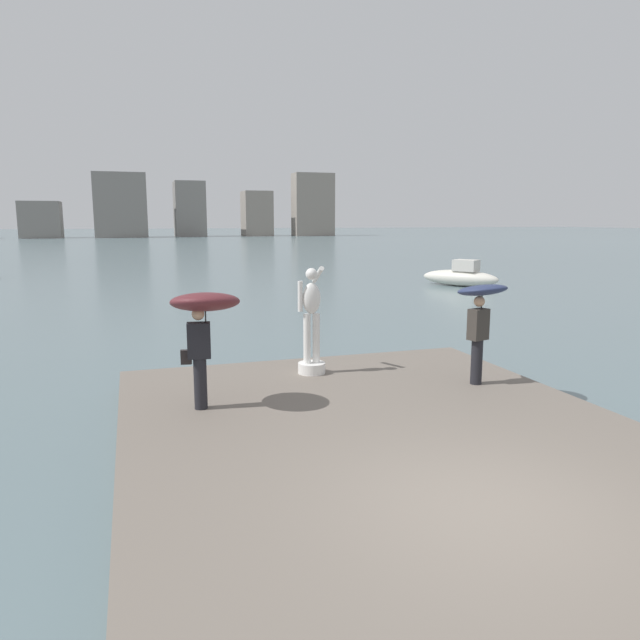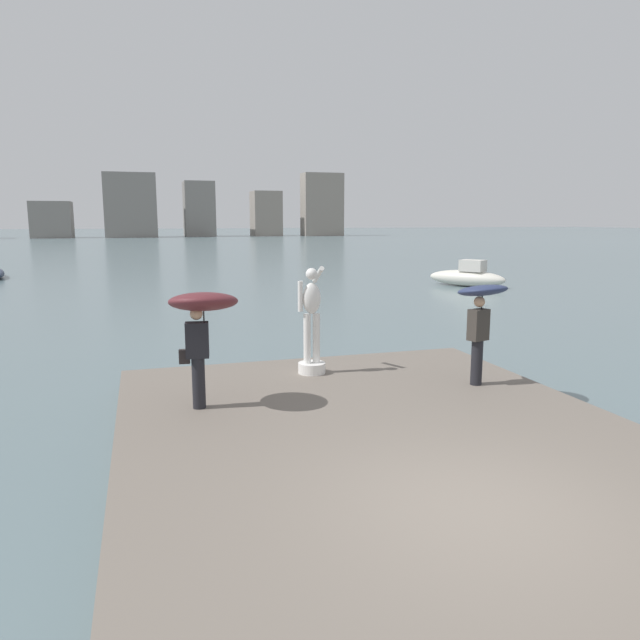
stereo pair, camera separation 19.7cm
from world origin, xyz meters
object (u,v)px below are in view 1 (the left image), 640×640
onlooker_right (481,308)px  boat_far (461,276)px  onlooker_left (204,313)px  statue_white_figure (311,329)px

onlooker_right → boat_far: onlooker_right is taller
onlooker_left → onlooker_right: 5.26m
onlooker_left → statue_white_figure: bearing=35.1°
onlooker_right → boat_far: bearing=60.0°
statue_white_figure → boat_far: size_ratio=0.53×
onlooker_left → onlooker_right: bearing=-0.6°
statue_white_figure → onlooker_left: 2.99m
onlooker_left → boat_far: bearing=49.1°
onlooker_left → boat_far: onlooker_left is taller
statue_white_figure → onlooker_right: statue_white_figure is taller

